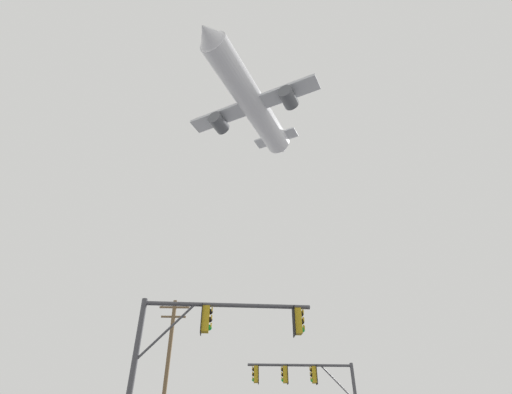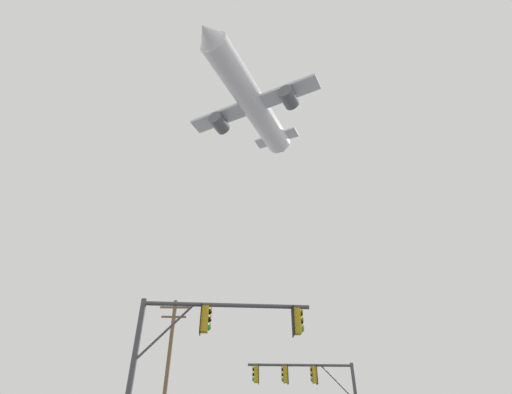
{
  "view_description": "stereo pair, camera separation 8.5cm",
  "coord_description": "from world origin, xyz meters",
  "px_view_note": "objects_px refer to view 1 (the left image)",
  "views": [
    {
      "loc": [
        -1.0,
        -5.45,
        1.3
      ],
      "look_at": [
        -0.25,
        15.69,
        15.62
      ],
      "focal_mm": 26.85,
      "sensor_mm": 36.0,
      "label": 1
    },
    {
      "loc": [
        -0.91,
        -5.45,
        1.3
      ],
      "look_at": [
        -0.25,
        15.69,
        15.62
      ],
      "focal_mm": 26.85,
      "sensor_mm": 36.0,
      "label": 2
    }
  ],
  "objects_px": {
    "airplane": "(250,100)",
    "signal_pole_far": "(312,387)",
    "utility_pole": "(166,375)",
    "signal_pole_near": "(201,342)"
  },
  "relations": [
    {
      "from": "utility_pole",
      "to": "airplane",
      "type": "xyz_separation_m",
      "value": [
        5.5,
        4.09,
        31.85
      ]
    },
    {
      "from": "utility_pole",
      "to": "airplane",
      "type": "relative_size",
      "value": 0.53
    },
    {
      "from": "utility_pole",
      "to": "signal_pole_far",
      "type": "bearing_deg",
      "value": -22.37
    },
    {
      "from": "signal_pole_far",
      "to": "airplane",
      "type": "height_order",
      "value": "airplane"
    },
    {
      "from": "signal_pole_near",
      "to": "signal_pole_far",
      "type": "height_order",
      "value": "signal_pole_near"
    },
    {
      "from": "signal_pole_near",
      "to": "utility_pole",
      "type": "bearing_deg",
      "value": 104.05
    },
    {
      "from": "signal_pole_far",
      "to": "utility_pole",
      "type": "height_order",
      "value": "utility_pole"
    },
    {
      "from": "signal_pole_far",
      "to": "airplane",
      "type": "bearing_deg",
      "value": 114.97
    },
    {
      "from": "airplane",
      "to": "signal_pole_far",
      "type": "bearing_deg",
      "value": -65.03
    },
    {
      "from": "signal_pole_near",
      "to": "airplane",
      "type": "bearing_deg",
      "value": 84.32
    }
  ]
}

